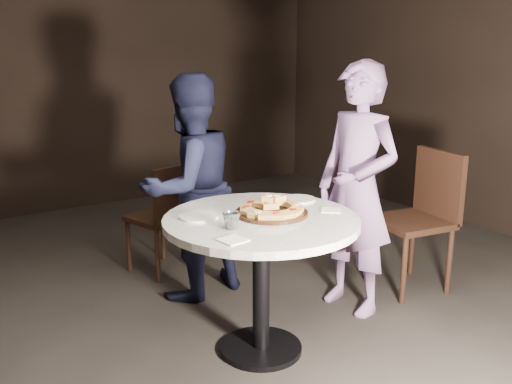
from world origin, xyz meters
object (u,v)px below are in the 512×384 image
focaccia_pile (271,207)px  chair_right (423,210)px  table (261,243)px  water_glass (232,220)px  chair_far (166,211)px  diner_navy (189,188)px  diner_teal (357,189)px  serving_board (271,213)px

focaccia_pile → chair_right: bearing=3.9°
table → water_glass: size_ratio=12.70×
chair_far → table: bearing=71.7°
diner_navy → diner_teal: bearing=125.4°
serving_board → chair_far: (0.00, 1.33, -0.31)m
water_glass → diner_navy: bearing=73.8°
table → diner_navy: (0.05, 0.92, 0.11)m
chair_far → diner_teal: bearing=106.7°
table → diner_navy: size_ratio=0.77×
table → focaccia_pile: 0.21m
water_glass → focaccia_pile: bearing=15.5°
table → diner_teal: bearing=8.6°
serving_board → diner_teal: 0.76m
focaccia_pile → serving_board: bearing=-75.3°
focaccia_pile → diner_navy: size_ratio=0.23×
focaccia_pile → diner_teal: diner_teal is taller
serving_board → diner_teal: (0.75, 0.11, 0.00)m
water_glass → chair_right: chair_right is taller
diner_navy → focaccia_pile: bearing=82.4°
table → diner_navy: 0.93m
chair_far → diner_navy: size_ratio=0.56×
serving_board → water_glass: water_glass is taller
water_glass → diner_navy: diner_navy is taller
focaccia_pile → water_glass: bearing=-164.5°
focaccia_pile → chair_far: size_ratio=0.42×
table → chair_far: (0.08, 1.34, -0.16)m
chair_right → water_glass: bearing=-74.1°
chair_far → focaccia_pile: bearing=74.9°
serving_board → diner_navy: size_ratio=0.26×
chair_right → diner_navy: 1.64m
serving_board → water_glass: bearing=-164.8°
table → water_glass: water_glass is taller
serving_board → water_glass: 0.32m
table → chair_far: 1.35m
serving_board → diner_navy: diner_navy is taller
serving_board → chair_far: 1.37m
water_glass → chair_right: size_ratio=0.09×
diner_teal → table: bearing=-87.5°
chair_far → diner_navy: 0.50m
focaccia_pile → diner_teal: size_ratio=0.22×
water_glass → diner_navy: 1.04m
serving_board → diner_navy: (-0.02, 0.91, -0.04)m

